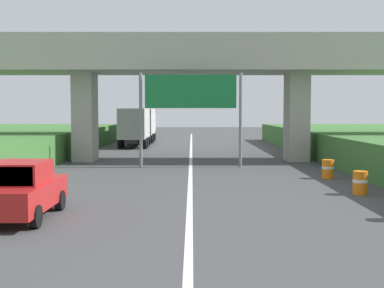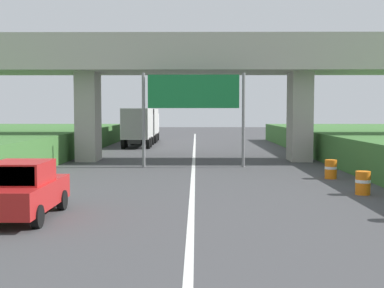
% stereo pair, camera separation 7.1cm
% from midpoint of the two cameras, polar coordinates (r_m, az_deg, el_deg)
% --- Properties ---
extents(lane_centre_stripe, '(0.20, 89.95, 0.01)m').
position_cam_midpoint_polar(lane_centre_stripe, '(26.26, 0.22, -3.24)').
color(lane_centre_stripe, white).
rests_on(lane_centre_stripe, ground).
extents(overpass_bridge, '(40.00, 4.80, 7.87)m').
position_cam_midpoint_polar(overpass_bridge, '(32.43, 0.27, 8.62)').
color(overpass_bridge, '#ADA89E').
rests_on(overpass_bridge, ground).
extents(overhead_highway_sign, '(5.88, 0.18, 5.37)m').
position_cam_midpoint_polar(overhead_highway_sign, '(28.61, 0.24, 5.29)').
color(overhead_highway_sign, slate).
rests_on(overhead_highway_sign, ground).
extents(truck_white, '(2.44, 7.30, 3.44)m').
position_cam_midpoint_polar(truck_white, '(52.37, -5.20, 2.35)').
color(truck_white, black).
rests_on(truck_white, ground).
extents(truck_black, '(2.44, 7.30, 3.44)m').
position_cam_midpoint_polar(truck_black, '(45.18, -6.04, 2.12)').
color(truck_black, black).
rests_on(truck_black, ground).
extents(car_red, '(1.86, 4.10, 1.72)m').
position_cam_midpoint_polar(car_red, '(15.78, -18.59, -4.97)').
color(car_red, red).
rests_on(car_red, ground).
extents(construction_barrel_3, '(0.57, 0.57, 0.90)m').
position_cam_midpoint_polar(construction_barrel_3, '(20.36, 18.95, -4.18)').
color(construction_barrel_3, orange).
rests_on(construction_barrel_3, ground).
extents(construction_barrel_4, '(0.57, 0.57, 0.90)m').
position_cam_midpoint_polar(construction_barrel_4, '(24.68, 15.58, -2.76)').
color(construction_barrel_4, orange).
rests_on(construction_barrel_4, ground).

